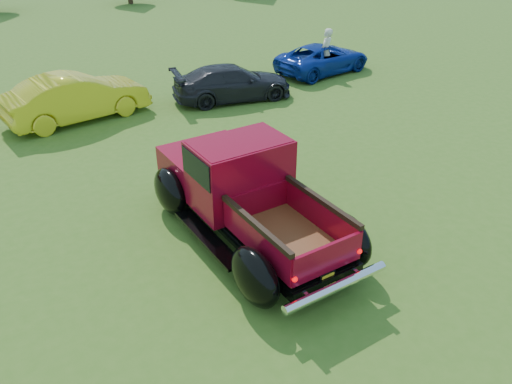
# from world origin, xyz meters

# --- Properties ---
(ground) EXTENTS (120.00, 120.00, 0.00)m
(ground) POSITION_xyz_m (0.00, 0.00, 0.00)
(ground) COLOR #3D611B
(ground) RESTS_ON ground
(pickup_truck) EXTENTS (2.93, 5.66, 2.04)m
(pickup_truck) POSITION_xyz_m (0.01, 0.62, 0.97)
(pickup_truck) COLOR black
(pickup_truck) RESTS_ON ground
(show_car_yellow) EXTENTS (4.76, 2.41, 1.50)m
(show_car_yellow) POSITION_xyz_m (-1.78, 8.81, 0.75)
(show_car_yellow) COLOR yellow
(show_car_yellow) RESTS_ON ground
(show_car_grey) EXTENTS (4.46, 2.29, 1.24)m
(show_car_grey) POSITION_xyz_m (3.50, 8.16, 0.62)
(show_car_grey) COLOR black
(show_car_grey) RESTS_ON ground
(show_car_blue) EXTENTS (4.55, 2.72, 1.19)m
(show_car_blue) POSITION_xyz_m (8.31, 9.40, 0.59)
(show_car_blue) COLOR navy
(show_car_blue) RESTS_ON ground
(spectator) EXTENTS (0.82, 0.74, 1.88)m
(spectator) POSITION_xyz_m (8.20, 9.09, 0.94)
(spectator) COLOR beige
(spectator) RESTS_ON ground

